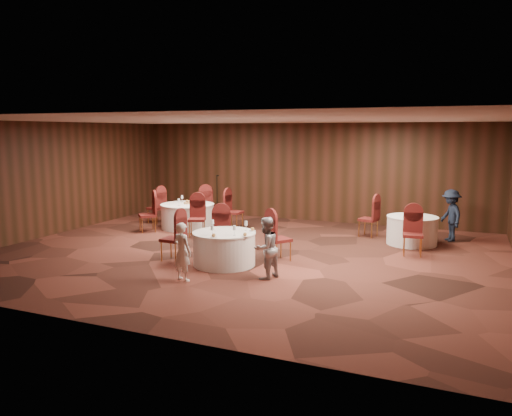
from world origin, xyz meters
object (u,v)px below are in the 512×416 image
at_px(mic_stand, 217,207).
at_px(woman_b, 266,248).
at_px(table_left, 188,216).
at_px(woman_a, 182,252).
at_px(table_main, 224,248).
at_px(man_c, 451,215).
at_px(table_right, 412,230).

xyz_separation_m(mic_stand, woman_b, (3.98, -5.59, 0.20)).
distance_m(table_left, woman_a, 5.49).
relative_size(table_left, woman_b, 1.30).
xyz_separation_m(table_left, woman_b, (4.18, -3.99, 0.25)).
height_order(mic_stand, woman_a, mic_stand).
distance_m(table_main, man_c, 6.42).
distance_m(woman_a, man_c, 7.60).
bearing_deg(mic_stand, table_left, -96.78).
xyz_separation_m(table_right, man_c, (0.90, 0.82, 0.32)).
height_order(table_left, mic_stand, mic_stand).
distance_m(table_right, woman_b, 4.96).
height_order(mic_stand, woman_b, mic_stand).
bearing_deg(woman_b, table_right, 171.44).
distance_m(woman_b, man_c, 6.12).
xyz_separation_m(table_main, mic_stand, (-2.75, 4.99, 0.05)).
xyz_separation_m(woman_a, man_c, (4.74, 5.94, 0.11)).
bearing_deg(woman_b, woman_a, -41.79).
relative_size(table_right, mic_stand, 0.87).
height_order(table_main, mic_stand, mic_stand).
bearing_deg(woman_a, woman_b, -136.27).
bearing_deg(man_c, table_left, -108.58).
height_order(table_main, table_right, same).
xyz_separation_m(table_left, man_c, (7.46, 1.17, 0.32)).
xyz_separation_m(table_main, table_right, (3.61, 3.74, -0.00)).
relative_size(table_right, man_c, 0.93).
xyz_separation_m(table_main, table_left, (-2.94, 3.39, 0.00)).
bearing_deg(table_main, man_c, 45.32).
distance_m(table_right, man_c, 1.26).
height_order(table_right, woman_a, woman_a).
xyz_separation_m(woman_b, man_c, (3.28, 5.16, 0.07)).
bearing_deg(table_main, table_right, 46.04).
bearing_deg(table_right, table_left, -176.89).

